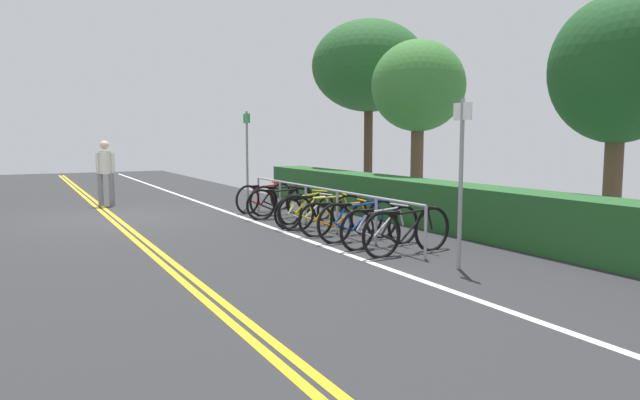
{
  "coord_description": "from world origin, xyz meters",
  "views": [
    {
      "loc": [
        13.9,
        -1.91,
        1.86
      ],
      "look_at": [
        4.23,
        3.21,
        0.66
      ],
      "focal_mm": 32.26,
      "sensor_mm": 36.0,
      "label": 1
    }
  ],
  "objects_px": {
    "bicycle_6": "(341,218)",
    "pedestrian": "(105,168)",
    "bicycle_1": "(282,200)",
    "bicycle_8": "(381,227)",
    "bicycle_2": "(281,203)",
    "bicycle_9": "(407,231)",
    "bicycle_0": "(265,198)",
    "bicycle_3": "(307,207)",
    "bicycle_5": "(323,212)",
    "bicycle_7": "(359,221)",
    "bike_rack": "(321,198)",
    "sign_post_near": "(247,151)",
    "tree_near_left": "(369,66)",
    "tree_far_right": "(619,71)",
    "bicycle_4": "(310,211)",
    "sign_post_far": "(461,168)",
    "tree_mid": "(418,87)"
  },
  "relations": [
    {
      "from": "bicycle_0",
      "to": "bicycle_7",
      "type": "height_order",
      "value": "bicycle_7"
    },
    {
      "from": "bicycle_1",
      "to": "pedestrian",
      "type": "xyz_separation_m",
      "value": [
        -3.76,
        -3.52,
        0.67
      ]
    },
    {
      "from": "bicycle_1",
      "to": "bicycle_6",
      "type": "relative_size",
      "value": 1.03
    },
    {
      "from": "bicycle_4",
      "to": "tree_far_right",
      "type": "height_order",
      "value": "tree_far_right"
    },
    {
      "from": "sign_post_near",
      "to": "tree_near_left",
      "type": "relative_size",
      "value": 0.46
    },
    {
      "from": "bicycle_2",
      "to": "sign_post_far",
      "type": "height_order",
      "value": "sign_post_far"
    },
    {
      "from": "sign_post_far",
      "to": "tree_far_right",
      "type": "bearing_deg",
      "value": 97.99
    },
    {
      "from": "bike_rack",
      "to": "bicycle_1",
      "type": "relative_size",
      "value": 3.96
    },
    {
      "from": "bicycle_2",
      "to": "tree_far_right",
      "type": "bearing_deg",
      "value": 38.67
    },
    {
      "from": "tree_near_left",
      "to": "bike_rack",
      "type": "bearing_deg",
      "value": -40.93
    },
    {
      "from": "bicycle_5",
      "to": "bicycle_7",
      "type": "height_order",
      "value": "bicycle_5"
    },
    {
      "from": "bicycle_4",
      "to": "bicycle_5",
      "type": "height_order",
      "value": "bicycle_5"
    },
    {
      "from": "bicycle_8",
      "to": "bicycle_1",
      "type": "bearing_deg",
      "value": 177.42
    },
    {
      "from": "bicycle_4",
      "to": "bicycle_8",
      "type": "bearing_deg",
      "value": 1.33
    },
    {
      "from": "bicycle_9",
      "to": "tree_far_right",
      "type": "xyz_separation_m",
      "value": [
        0.63,
        4.13,
        2.68
      ]
    },
    {
      "from": "bicycle_0",
      "to": "bicycle_3",
      "type": "relative_size",
      "value": 1.07
    },
    {
      "from": "bicycle_5",
      "to": "bicycle_6",
      "type": "bearing_deg",
      "value": 1.82
    },
    {
      "from": "bicycle_9",
      "to": "pedestrian",
      "type": "relative_size",
      "value": 1.03
    },
    {
      "from": "tree_near_left",
      "to": "tree_far_right",
      "type": "distance_m",
      "value": 8.75
    },
    {
      "from": "bicycle_0",
      "to": "bicycle_5",
      "type": "xyz_separation_m",
      "value": [
        3.27,
        -0.1,
        0.01
      ]
    },
    {
      "from": "bike_rack",
      "to": "bicycle_0",
      "type": "height_order",
      "value": "bike_rack"
    },
    {
      "from": "bicycle_9",
      "to": "tree_near_left",
      "type": "distance_m",
      "value": 9.9
    },
    {
      "from": "bicycle_7",
      "to": "bicycle_9",
      "type": "height_order",
      "value": "bicycle_9"
    },
    {
      "from": "bicycle_7",
      "to": "bicycle_8",
      "type": "bearing_deg",
      "value": 0.2
    },
    {
      "from": "tree_far_right",
      "to": "bicycle_4",
      "type": "bearing_deg",
      "value": -132.44
    },
    {
      "from": "bicycle_8",
      "to": "bicycle_9",
      "type": "distance_m",
      "value": 0.69
    },
    {
      "from": "bicycle_3",
      "to": "bicycle_0",
      "type": "bearing_deg",
      "value": -176.36
    },
    {
      "from": "bike_rack",
      "to": "bicycle_6",
      "type": "height_order",
      "value": "bike_rack"
    },
    {
      "from": "bicycle_8",
      "to": "bicycle_7",
      "type": "bearing_deg",
      "value": -179.8
    },
    {
      "from": "pedestrian",
      "to": "bicycle_1",
      "type": "bearing_deg",
      "value": 43.1
    },
    {
      "from": "bicycle_6",
      "to": "pedestrian",
      "type": "distance_m",
      "value": 7.77
    },
    {
      "from": "sign_post_near",
      "to": "bicycle_8",
      "type": "bearing_deg",
      "value": 0.55
    },
    {
      "from": "bicycle_4",
      "to": "bicycle_6",
      "type": "height_order",
      "value": "bicycle_6"
    },
    {
      "from": "bicycle_2",
      "to": "bicycle_0",
      "type": "bearing_deg",
      "value": 173.74
    },
    {
      "from": "bicycle_0",
      "to": "bicycle_6",
      "type": "distance_m",
      "value": 3.98
    },
    {
      "from": "bike_rack",
      "to": "bicycle_0",
      "type": "relative_size",
      "value": 3.93
    },
    {
      "from": "bicycle_6",
      "to": "sign_post_near",
      "type": "distance_m",
      "value": 5.01
    },
    {
      "from": "bicycle_8",
      "to": "tree_far_right",
      "type": "relative_size",
      "value": 0.4
    },
    {
      "from": "bicycle_0",
      "to": "bicycle_8",
      "type": "bearing_deg",
      "value": -0.67
    },
    {
      "from": "bicycle_1",
      "to": "bicycle_8",
      "type": "height_order",
      "value": "bicycle_1"
    },
    {
      "from": "bike_rack",
      "to": "tree_mid",
      "type": "distance_m",
      "value": 4.62
    },
    {
      "from": "bicycle_8",
      "to": "tree_near_left",
      "type": "xyz_separation_m",
      "value": [
        -7.37,
        4.46,
        3.71
      ]
    },
    {
      "from": "bike_rack",
      "to": "pedestrian",
      "type": "distance_m",
      "value": 6.92
    },
    {
      "from": "bicycle_1",
      "to": "bicycle_3",
      "type": "relative_size",
      "value": 1.06
    },
    {
      "from": "bicycle_2",
      "to": "bicycle_9",
      "type": "bearing_deg",
      "value": 1.59
    },
    {
      "from": "bicycle_2",
      "to": "bicycle_3",
      "type": "distance_m",
      "value": 0.85
    },
    {
      "from": "bicycle_5",
      "to": "pedestrian",
      "type": "distance_m",
      "value": 7.12
    },
    {
      "from": "bicycle_1",
      "to": "bicycle_8",
      "type": "xyz_separation_m",
      "value": [
        4.56,
        -0.21,
        -0.02
      ]
    },
    {
      "from": "bicycle_7",
      "to": "tree_far_right",
      "type": "xyz_separation_m",
      "value": [
        2.02,
        4.18,
        2.69
      ]
    },
    {
      "from": "bicycle_5",
      "to": "tree_near_left",
      "type": "distance_m",
      "value": 7.9
    }
  ]
}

